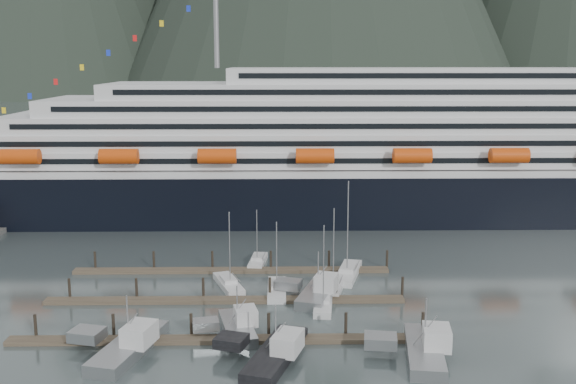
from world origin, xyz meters
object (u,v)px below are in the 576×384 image
(sailboat_h, at_px, (334,287))
(trawler_d, at_px, (423,349))
(cruise_ship, at_px, (412,157))
(trawler_e, at_px, (317,292))
(sailboat_b, at_px, (229,284))
(sailboat_g, at_px, (348,273))
(sailboat_c, at_px, (277,290))
(trawler_b, at_px, (236,327))
(trawler_a, at_px, (128,345))
(trawler_c, at_px, (274,352))
(sailboat_d, at_px, (323,303))
(sailboat_f, at_px, (258,262))

(sailboat_h, height_order, trawler_d, sailboat_h)
(cruise_ship, xyz_separation_m, trawler_e, (-22.62, -50.81, -11.12))
(sailboat_b, bearing_deg, sailboat_g, -94.06)
(sailboat_g, xyz_separation_m, trawler_d, (5.25, -28.10, 0.50))
(sailboat_c, bearing_deg, trawler_b, 161.53)
(trawler_a, bearing_deg, trawler_c, -82.54)
(sailboat_d, xyz_separation_m, trawler_e, (-0.67, 2.91, 0.53))
(sailboat_b, distance_m, sailboat_c, 7.35)
(sailboat_h, distance_m, trawler_c, 24.10)
(sailboat_f, bearing_deg, trawler_a, 163.79)
(cruise_ship, xyz_separation_m, trawler_c, (-28.35, -69.89, -11.16))
(cruise_ship, xyz_separation_m, trawler_d, (-12.17, -69.46, -11.10))
(sailboat_g, height_order, trawler_b, sailboat_g)
(cruise_ship, bearing_deg, sailboat_b, -127.26)
(sailboat_f, distance_m, sailboat_h, 16.57)
(sailboat_h, bearing_deg, sailboat_f, 53.71)
(sailboat_b, xyz_separation_m, trawler_a, (-9.60, -21.84, 0.53))
(sailboat_b, distance_m, sailboat_f, 11.67)
(sailboat_d, relative_size, trawler_d, 0.90)
(sailboat_h, relative_size, trawler_c, 0.89)
(trawler_d, bearing_deg, cruise_ship, -2.04)
(sailboat_g, bearing_deg, trawler_d, -154.93)
(sailboat_g, bearing_deg, trawler_e, 165.68)
(sailboat_h, xyz_separation_m, trawler_b, (-12.81, -15.31, 0.44))
(sailboat_d, height_order, sailboat_g, sailboat_g)
(cruise_ship, height_order, sailboat_d, cruise_ship)
(cruise_ship, distance_m, sailboat_f, 48.22)
(trawler_c, xyz_separation_m, trawler_d, (16.18, 0.44, 0.05))
(cruise_ship, xyz_separation_m, sailboat_d, (-21.95, -53.72, -11.65))
(sailboat_b, bearing_deg, sailboat_d, -139.57)
(sailboat_c, distance_m, sailboat_g, 12.87)
(trawler_a, distance_m, trawler_e, 27.76)
(trawler_b, height_order, trawler_c, trawler_c)
(trawler_a, bearing_deg, cruise_ship, -18.53)
(trawler_d, bearing_deg, trawler_b, 79.52)
(trawler_a, distance_m, trawler_c, 16.35)
(trawler_c, bearing_deg, sailboat_c, 17.29)
(sailboat_h, bearing_deg, sailboat_b, 96.78)
(sailboat_g, height_order, trawler_a, sailboat_g)
(cruise_ship, relative_size, sailboat_c, 19.42)
(trawler_d, bearing_deg, trawler_c, 99.45)
(sailboat_c, height_order, trawler_a, sailboat_c)
(cruise_ship, xyz_separation_m, trawler_a, (-44.57, -67.81, -11.11))
(sailboat_g, bearing_deg, trawler_c, 173.52)
(cruise_ship, xyz_separation_m, sailboat_b, (-34.97, -45.96, -11.64))
(sailboat_h, height_order, trawler_b, sailboat_h)
(sailboat_f, distance_m, trawler_c, 35.06)
(trawler_b, bearing_deg, sailboat_g, -48.13)
(trawler_a, height_order, trawler_d, trawler_d)
(trawler_e, bearing_deg, sailboat_f, 45.54)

